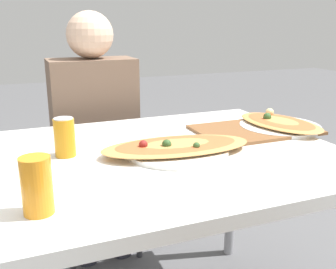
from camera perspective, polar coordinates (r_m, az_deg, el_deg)
dining_table at (r=1.33m, az=-1.07°, el=-5.52°), size 1.19×0.94×0.76m
chair_far_seated at (r=2.10m, az=-10.90°, el=-3.22°), size 0.40×0.40×0.89m
person_seated at (r=1.93m, az=-10.58°, el=2.09°), size 0.40×0.24×1.23m
pizza_main at (r=1.29m, az=1.25°, el=-1.88°), size 0.52×0.34×0.05m
soda_can at (r=1.29m, az=-14.78°, el=-0.38°), size 0.07×0.07×0.12m
drink_glass at (r=0.92m, az=-18.50°, el=-7.06°), size 0.07×0.07×0.13m
serving_tray at (r=1.58m, az=12.49°, el=0.68°), size 0.46×0.30×0.01m
pizza_second at (r=1.65m, az=15.91°, el=1.51°), size 0.32×0.42×0.06m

